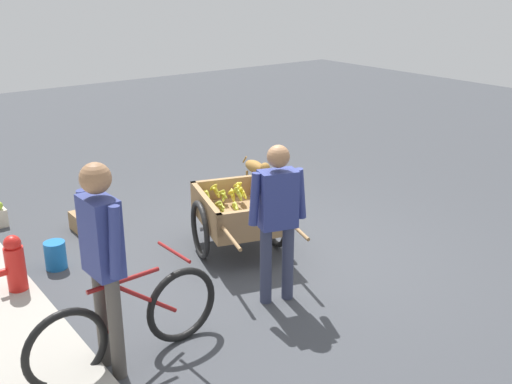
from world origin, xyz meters
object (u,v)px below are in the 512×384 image
Objects in this scene: dog at (256,167)px; plastic_bucket at (55,255)px; vendor_person at (278,211)px; bicycle at (128,323)px; fruit_cart at (238,214)px; mixed_fruit_crate at (88,221)px; cyclist_person at (102,251)px; fire_hydrant at (16,269)px.

plastic_bucket is at bearing 104.84° from dog.
vendor_person is 0.92× the size of bicycle.
bicycle reaches higher than fruit_cart.
bicycle is 3.78× the size of mixed_fruit_crate.
fruit_cart is 6.04× the size of plastic_bucket.
fruit_cart is at bearing -58.27° from bicycle.
dog is (1.68, -1.52, -0.17)m from fruit_cart.
plastic_bucket is 1.00m from mixed_fruit_crate.
cyclist_person is 2.51× the size of dog.
fire_hydrant is (-1.32, 3.82, 0.06)m from dog.
vendor_person is 2.87m from mixed_fruit_crate.
plastic_bucket is (1.97, -0.11, -0.20)m from bicycle.
cyclist_person is (-0.07, 1.70, 0.12)m from vendor_person.
mixed_fruit_crate is (1.55, 1.12, -0.31)m from fruit_cart.
vendor_person is 2.26× the size of dog.
vendor_person is 3.41m from dog.
dog reaches higher than plastic_bucket.
cyclist_person is (-1.17, 2.04, 0.58)m from fruit_cart.
plastic_bucket is (0.80, 1.78, -0.29)m from fruit_cart.
dog is at bearing -33.79° from vendor_person.
bicycle is at bearing 121.73° from fruit_cart.
dog is 1.53× the size of mixed_fruit_crate.
dog is at bearing -50.15° from bicycle.
fruit_cart is 2.42m from cyclist_person.
dog is at bearing -75.16° from plastic_bucket.
fruit_cart reaches higher than dog.
cyclist_person is 2.53× the size of fire_hydrant.
fruit_cart is 4.09× the size of mixed_fruit_crate.
fruit_cart is 2.22m from bicycle.
fruit_cart is 1.93m from mixed_fruit_crate.
fire_hydrant reaches higher than plastic_bucket.
vendor_person is at bearing 162.89° from fruit_cart.
cyclist_person reaches higher than fruit_cart.
dog is 4.04m from fire_hydrant.
fruit_cart is at bearing -114.30° from plastic_bucket.
vendor_person is 3.46× the size of mixed_fruit_crate.
cyclist_person reaches higher than dog.
bicycle reaches higher than fire_hydrant.
bicycle is 2.47× the size of dog.
plastic_bucket is at bearing -3.08° from bicycle.
vendor_person is 1.64m from bicycle.
bicycle is at bearing 92.28° from vendor_person.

